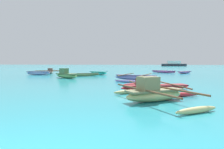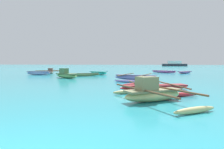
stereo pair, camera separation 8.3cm
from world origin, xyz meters
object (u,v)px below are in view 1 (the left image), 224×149
Objects in this scene: moored_boat_6 at (154,86)px; distant_ferry at (174,64)px; moored_boat_0 at (136,77)px; moored_boat_1 at (184,72)px; moored_boat_3 at (154,93)px; moored_boat_9 at (66,75)px; moored_boat_5 at (83,74)px; moored_boat_2 at (99,73)px; moored_boat_4 at (164,72)px; moored_boat_7 at (50,72)px; moored_boat_8 at (38,73)px.

moored_boat_6 is 0.53× the size of distant_ferry.
moored_boat_0 is 13.04m from moored_boat_1.
moored_boat_3 is 12.90m from moored_boat_9.
moored_boat_5 is (-6.87, 13.14, -0.13)m from moored_boat_3.
moored_boat_6 is 1.75× the size of moored_boat_9.
moored_boat_2 is 0.53× the size of moored_boat_3.
moored_boat_4 reaches higher than moored_boat_1.
moored_boat_1 is at bearing 78.02° from moored_boat_7.
moored_boat_2 reaches higher than moored_boat_4.
moored_boat_0 is 1.33× the size of moored_boat_5.
distant_ferry is at bearing 47.60° from moored_boat_3.
moored_boat_4 is at bearing 26.37° from moored_boat_8.
moored_boat_5 is 1.17× the size of moored_boat_8.
moored_boat_0 is at bearing 62.90° from moored_boat_3.
moored_boat_2 is at bearing 13.22° from moored_boat_8.
moored_boat_2 is 0.47× the size of moored_boat_7.
moored_boat_9 is (-7.88, 7.24, 0.12)m from moored_boat_6.
moored_boat_4 is 0.96× the size of moored_boat_5.
moored_boat_2 is 0.67× the size of moored_boat_5.
distant_ferry reaches higher than moored_boat_6.
moored_boat_5 is at bearing 84.23° from moored_boat_3.
moored_boat_9 reaches higher than moored_boat_5.
moored_boat_2 is 0.47× the size of moored_boat_6.
moored_boat_0 is at bearing -22.94° from moored_boat_8.
distant_ferry reaches higher than moored_boat_9.
moored_boat_9 is (-0.83, -2.79, 0.14)m from moored_boat_5.
moored_boat_2 reaches higher than moored_boat_1.
moored_boat_9 is (5.06, -3.98, 0.07)m from moored_boat_8.
moored_boat_0 is 1.56× the size of moored_boat_8.
moored_boat_7 is at bearing 113.05° from moored_boat_6.
moored_boat_4 is at bearing 49.86° from moored_boat_3.
moored_boat_9 is 66.68m from distant_ferry.
moored_boat_3 is at bearing -21.18° from moored_boat_9.
moored_boat_2 is at bearing -110.13° from moored_boat_4.
moored_boat_5 is 2.91m from moored_boat_9.
moored_boat_8 reaches higher than moored_boat_5.
moored_boat_7 is 9.14m from moored_boat_9.
moored_boat_8 reaches higher than moored_boat_2.
moored_boat_0 is 0.94× the size of moored_boat_7.
moored_boat_3 is 19.19m from moored_boat_8.
moored_boat_7 is at bearing 157.37° from moored_boat_9.
distant_ferry is (18.66, 60.98, 0.66)m from moored_boat_5.
moored_boat_5 is at bearing 160.90° from moored_boat_1.
moored_boat_1 is 2.86m from moored_boat_4.
moored_boat_0 is 14.80m from moored_boat_7.
moored_boat_2 is 0.82× the size of moored_boat_9.
moored_boat_5 is at bearing -102.95° from moored_boat_4.
moored_boat_8 is 0.32× the size of distant_ferry.
moored_boat_7 is at bearing -131.17° from moored_boat_4.
moored_boat_7 is at bearing 137.94° from moored_boat_1.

